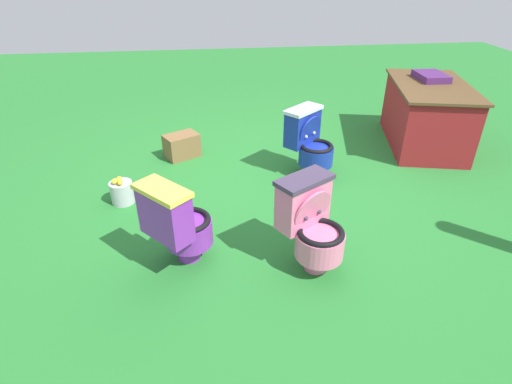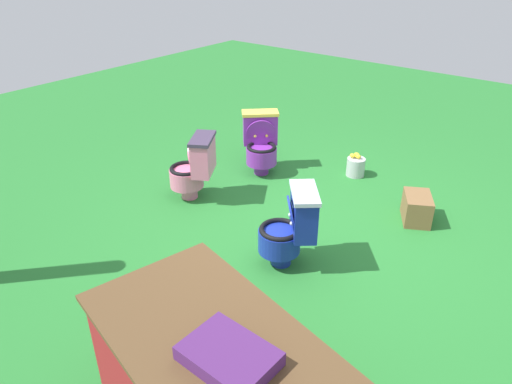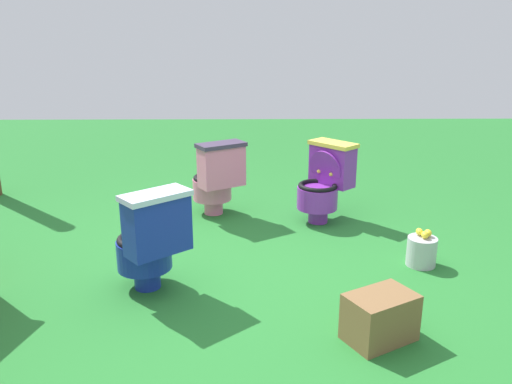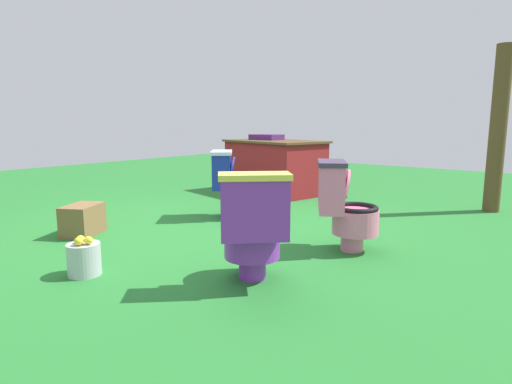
{
  "view_description": "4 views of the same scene",
  "coord_description": "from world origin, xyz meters",
  "px_view_note": "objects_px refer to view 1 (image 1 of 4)",
  "views": [
    {
      "loc": [
        3.83,
        -0.63,
        2.14
      ],
      "look_at": [
        0.96,
        -0.26,
        0.43
      ],
      "focal_mm": 28.62,
      "sensor_mm": 36.0,
      "label": 1
    },
    {
      "loc": [
        -2.02,
        3.35,
        2.58
      ],
      "look_at": [
        0.51,
        0.15,
        0.38
      ],
      "focal_mm": 33.53,
      "sensor_mm": 36.0,
      "label": 2
    },
    {
      "loc": [
        -3.3,
        -0.2,
        1.7
      ],
      "look_at": [
        1.06,
        -0.26,
        0.34
      ],
      "focal_mm": 36.47,
      "sensor_mm": 36.0,
      "label": 3
    },
    {
      "loc": [
        2.87,
        -2.93,
        1.02
      ],
      "look_at": [
        0.62,
        -0.04,
        0.42
      ],
      "focal_mm": 29.48,
      "sensor_mm": 36.0,
      "label": 4
    }
  ],
  "objects_px": {
    "toilet_blue": "(310,142)",
    "lemon_bucket": "(122,192)",
    "toilet_purple": "(178,223)",
    "toilet_pink": "(312,224)",
    "small_crate": "(182,146)",
    "vendor_table": "(426,115)"
  },
  "relations": [
    {
      "from": "toilet_pink",
      "to": "small_crate",
      "type": "bearing_deg",
      "value": -94.75
    },
    {
      "from": "toilet_purple",
      "to": "small_crate",
      "type": "xyz_separation_m",
      "value": [
        -1.96,
        -0.05,
        -0.23
      ]
    },
    {
      "from": "vendor_table",
      "to": "small_crate",
      "type": "height_order",
      "value": "vendor_table"
    },
    {
      "from": "toilet_purple",
      "to": "small_crate",
      "type": "relative_size",
      "value": 1.88
    },
    {
      "from": "lemon_bucket",
      "to": "toilet_blue",
      "type": "bearing_deg",
      "value": 101.03
    },
    {
      "from": "toilet_pink",
      "to": "toilet_purple",
      "type": "relative_size",
      "value": 1.0
    },
    {
      "from": "vendor_table",
      "to": "toilet_pink",
      "type": "bearing_deg",
      "value": -43.23
    },
    {
      "from": "toilet_blue",
      "to": "toilet_purple",
      "type": "bearing_deg",
      "value": 5.23
    },
    {
      "from": "vendor_table",
      "to": "toilet_purple",
      "type": "bearing_deg",
      "value": -56.55
    },
    {
      "from": "toilet_blue",
      "to": "toilet_purple",
      "type": "height_order",
      "value": "same"
    },
    {
      "from": "vendor_table",
      "to": "small_crate",
      "type": "bearing_deg",
      "value": -89.97
    },
    {
      "from": "toilet_blue",
      "to": "toilet_pink",
      "type": "height_order",
      "value": "same"
    },
    {
      "from": "toilet_pink",
      "to": "vendor_table",
      "type": "xyz_separation_m",
      "value": [
        -2.1,
        1.98,
        0.02
      ]
    },
    {
      "from": "vendor_table",
      "to": "lemon_bucket",
      "type": "bearing_deg",
      "value": -74.67
    },
    {
      "from": "toilet_pink",
      "to": "toilet_purple",
      "type": "xyz_separation_m",
      "value": [
        -0.14,
        -1.0,
        0.0
      ]
    },
    {
      "from": "toilet_blue",
      "to": "lemon_bucket",
      "type": "relative_size",
      "value": 2.63
    },
    {
      "from": "vendor_table",
      "to": "small_crate",
      "type": "relative_size",
      "value": 4.19
    },
    {
      "from": "small_crate",
      "to": "lemon_bucket",
      "type": "height_order",
      "value": "small_crate"
    },
    {
      "from": "toilet_purple",
      "to": "toilet_blue",
      "type": "bearing_deg",
      "value": 92.51
    },
    {
      "from": "toilet_blue",
      "to": "small_crate",
      "type": "height_order",
      "value": "toilet_blue"
    },
    {
      "from": "toilet_purple",
      "to": "small_crate",
      "type": "height_order",
      "value": "toilet_purple"
    },
    {
      "from": "toilet_blue",
      "to": "lemon_bucket",
      "type": "xyz_separation_m",
      "value": [
        0.38,
        -1.95,
        -0.26
      ]
    }
  ]
}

